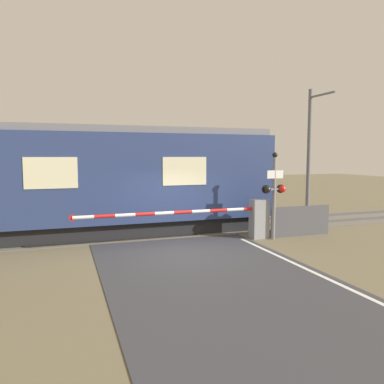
{
  "coord_description": "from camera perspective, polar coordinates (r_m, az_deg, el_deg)",
  "views": [
    {
      "loc": [
        -3.43,
        -10.62,
        2.92
      ],
      "look_at": [
        0.8,
        1.63,
        1.67
      ],
      "focal_mm": 35.0,
      "sensor_mm": 36.0,
      "label": 1
    }
  ],
  "objects": [
    {
      "name": "track_bed",
      "position": [
        14.76,
        -5.28,
        -5.84
      ],
      "size": [
        36.0,
        3.2,
        0.13
      ],
      "color": "#666056",
      "rests_on": "ground_plane"
    },
    {
      "name": "roadside_fence",
      "position": [
        14.3,
        16.2,
        -4.26
      ],
      "size": [
        2.45,
        0.06,
        1.1
      ],
      "color": "#4C4C51",
      "rests_on": "ground_plane"
    },
    {
      "name": "ground_plane",
      "position": [
        11.53,
        -1.13,
        -9.17
      ],
      "size": [
        80.0,
        80.0,
        0.0
      ],
      "primitive_type": "plane",
      "color": "#6B6047"
    },
    {
      "name": "crossing_barrier",
      "position": [
        13.28,
        8.11,
        -3.9
      ],
      "size": [
        6.73,
        0.44,
        1.39
      ],
      "color": "gray",
      "rests_on": "ground_plane"
    },
    {
      "name": "train",
      "position": [
        14.1,
        -20.49,
        1.5
      ],
      "size": [
        16.14,
        2.96,
        3.95
      ],
      "color": "black",
      "rests_on": "ground_plane"
    },
    {
      "name": "catenary_pole",
      "position": [
        19.85,
        17.48,
        6.24
      ],
      "size": [
        0.2,
        1.9,
        6.23
      ],
      "color": "slate",
      "rests_on": "ground_plane"
    },
    {
      "name": "signal_post",
      "position": [
        13.31,
        12.44,
        0.29
      ],
      "size": [
        0.89,
        0.26,
        3.05
      ],
      "color": "gray",
      "rests_on": "ground_plane"
    }
  ]
}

